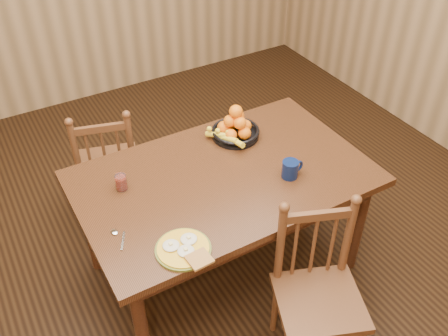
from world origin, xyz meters
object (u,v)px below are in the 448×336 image
breakfast_plate (184,249)px  chair_near (317,293)px  fruit_bowl (235,128)px  chair_far (108,165)px  coffee_mug (291,169)px  dining_table (224,187)px

breakfast_plate → chair_near: bearing=-31.0°
breakfast_plate → fruit_bowl: (0.67, 0.67, 0.05)m
chair_far → breakfast_plate: (-0.01, -1.19, 0.33)m
chair_near → coffee_mug: size_ratio=6.94×
chair_near → coffee_mug: 0.66m
dining_table → fruit_bowl: size_ratio=4.94×
chair_far → fruit_bowl: fruit_bowl is taller
fruit_bowl → dining_table: bearing=-130.2°
dining_table → chair_far: bearing=118.1°
dining_table → fruit_bowl: fruit_bowl is taller
dining_table → chair_far: 0.94m
chair_near → breakfast_plate: (-0.56, 0.34, 0.31)m
breakfast_plate → coffee_mug: (0.75, 0.20, 0.04)m
breakfast_plate → coffee_mug: size_ratio=2.17×
coffee_mug → fruit_bowl: fruit_bowl is taller
chair_far → breakfast_plate: chair_far is taller
fruit_bowl → chair_near: bearing=-96.5°
coffee_mug → breakfast_plate: bearing=-165.2°
chair_near → breakfast_plate: bearing=170.5°
fruit_bowl → coffee_mug: bearing=-81.2°
breakfast_plate → fruit_bowl: size_ratio=0.90×
breakfast_plate → dining_table: bearing=41.5°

